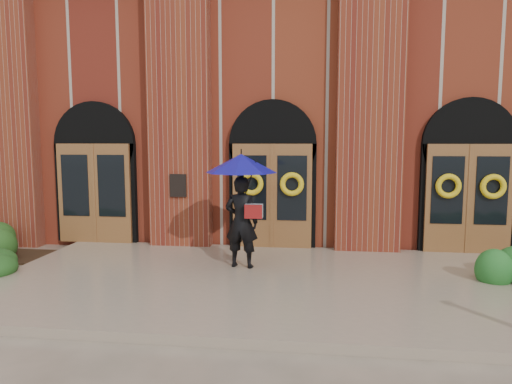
# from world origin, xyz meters

# --- Properties ---
(ground) EXTENTS (90.00, 90.00, 0.00)m
(ground) POSITION_xyz_m (0.00, 0.00, 0.00)
(ground) COLOR gray
(ground) RESTS_ON ground
(landing) EXTENTS (10.00, 5.30, 0.15)m
(landing) POSITION_xyz_m (0.00, 0.15, 0.07)
(landing) COLOR gray
(landing) RESTS_ON ground
(church_building) EXTENTS (16.20, 12.53, 7.00)m
(church_building) POSITION_xyz_m (0.00, 8.78, 3.50)
(church_building) COLOR maroon
(church_building) RESTS_ON ground
(man_with_umbrella) EXTENTS (1.64, 1.64, 2.31)m
(man_with_umbrella) POSITION_xyz_m (-0.46, 0.88, 1.77)
(man_with_umbrella) COLOR black
(man_with_umbrella) RESTS_ON landing
(hedge_front_left) EXTENTS (1.43, 1.23, 0.51)m
(hedge_front_left) POSITION_xyz_m (-5.10, 0.00, 0.25)
(hedge_front_left) COLOR #1F4919
(hedge_front_left) RESTS_ON ground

